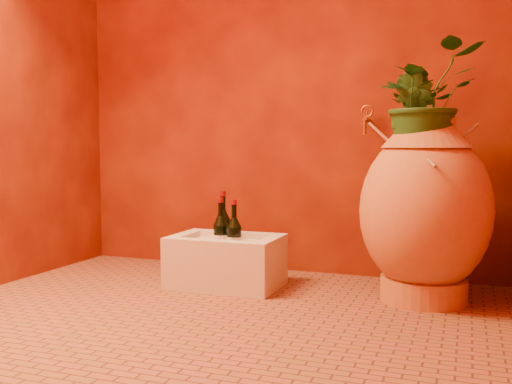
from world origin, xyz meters
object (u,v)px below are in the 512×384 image
at_px(wine_bottle_c, 221,238).
at_px(stone_basin, 226,262).
at_px(wine_bottle_a, 234,240).
at_px(wall_tap, 366,118).
at_px(amphora, 425,210).
at_px(wine_bottle_b, 223,233).

bearing_deg(wine_bottle_c, stone_basin, 49.97).
distance_m(wine_bottle_a, wall_tap, 0.95).
relative_size(amphora, wine_bottle_a, 2.74).
height_order(wine_bottle_a, wall_tap, wall_tap).
xyz_separation_m(amphora, stone_basin, (-0.97, -0.06, -0.30)).
bearing_deg(wine_bottle_a, amphora, 7.07).
relative_size(amphora, stone_basin, 1.55).
height_order(amphora, wine_bottle_c, amphora).
xyz_separation_m(wine_bottle_c, wall_tap, (0.65, 0.42, 0.61)).
bearing_deg(wall_tap, wine_bottle_b, -152.52).
distance_m(wine_bottle_b, wall_tap, 0.96).
relative_size(stone_basin, wine_bottle_a, 1.77).
bearing_deg(wine_bottle_a, wine_bottle_b, 136.37).
bearing_deg(wine_bottle_a, wall_tap, 38.30).
distance_m(amphora, wall_tap, 0.64).
relative_size(wine_bottle_c, wall_tap, 1.99).
distance_m(amphora, wine_bottle_b, 1.01).
xyz_separation_m(wine_bottle_a, wall_tap, (0.57, 0.45, 0.61)).
relative_size(wine_bottle_b, wall_tap, 2.18).
distance_m(stone_basin, wall_tap, 1.05).
bearing_deg(wine_bottle_b, wine_bottle_c, -75.36).
height_order(wine_bottle_b, wall_tap, wall_tap).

